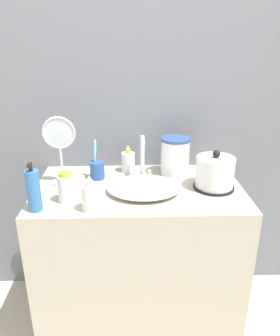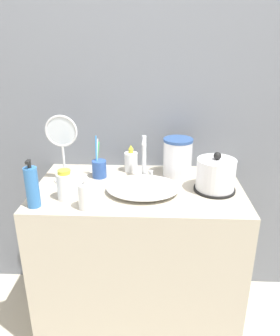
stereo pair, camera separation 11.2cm
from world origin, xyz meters
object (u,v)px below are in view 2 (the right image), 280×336
(electric_kettle, at_px, (215,176))
(toothbrush_cup, at_px, (99,168))
(shampoo_bottle, at_px, (87,195))
(water_pitcher, at_px, (178,157))
(lotion_bottle, at_px, (32,187))
(faucet, at_px, (145,156))
(mouthwash_bottle, at_px, (65,185))
(vanity_mirror, at_px, (62,144))
(hand_cream_bottle, at_px, (131,161))

(electric_kettle, distance_m, toothbrush_cup, 0.59)
(shampoo_bottle, bearing_deg, water_pitcher, 43.25)
(toothbrush_cup, xyz_separation_m, lotion_bottle, (-0.23, -0.33, 0.04))
(faucet, distance_m, electric_kettle, 0.36)
(electric_kettle, xyz_separation_m, shampoo_bottle, (-0.57, -0.20, -0.01))
(electric_kettle, bearing_deg, mouthwash_bottle, -170.46)
(mouthwash_bottle, height_order, vanity_mirror, vanity_mirror)
(faucet, distance_m, mouthwash_bottle, 0.43)
(faucet, xyz_separation_m, water_pitcher, (0.17, 0.05, -0.02))
(lotion_bottle, xyz_separation_m, water_pitcher, (0.64, 0.37, 0.01))
(shampoo_bottle, distance_m, mouthwash_bottle, 0.14)
(electric_kettle, height_order, shampoo_bottle, electric_kettle)
(shampoo_bottle, bearing_deg, toothbrush_cup, 90.46)
(mouthwash_bottle, bearing_deg, water_pitcher, 29.61)
(electric_kettle, bearing_deg, shampoo_bottle, -160.64)
(mouthwash_bottle, height_order, hand_cream_bottle, hand_cream_bottle)
(lotion_bottle, relative_size, water_pitcher, 1.07)
(lotion_bottle, distance_m, hand_cream_bottle, 0.58)
(electric_kettle, relative_size, hand_cream_bottle, 1.32)
(faucet, relative_size, water_pitcher, 1.12)
(faucet, bearing_deg, mouthwash_bottle, -145.29)
(vanity_mirror, bearing_deg, lotion_bottle, -102.92)
(mouthwash_bottle, bearing_deg, vanity_mirror, 105.47)
(electric_kettle, distance_m, water_pitcher, 0.25)
(shampoo_bottle, xyz_separation_m, water_pitcher, (0.40, 0.38, 0.04))
(vanity_mirror, distance_m, water_pitcher, 0.59)
(faucet, relative_size, shampoo_bottle, 1.44)
(toothbrush_cup, height_order, water_pitcher, toothbrush_cup)
(electric_kettle, xyz_separation_m, mouthwash_bottle, (-0.69, -0.12, -0.01))
(toothbrush_cup, height_order, hand_cream_bottle, toothbrush_cup)
(lotion_bottle, height_order, water_pitcher, lotion_bottle)
(toothbrush_cup, distance_m, mouthwash_bottle, 0.28)
(hand_cream_bottle, xyz_separation_m, water_pitcher, (0.25, -0.05, 0.04))
(faucet, bearing_deg, electric_kettle, -20.67)
(mouthwash_bottle, distance_m, vanity_mirror, 0.24)
(faucet, xyz_separation_m, lotion_bottle, (-0.47, -0.32, -0.03))
(toothbrush_cup, relative_size, vanity_mirror, 0.65)
(faucet, relative_size, vanity_mirror, 0.67)
(shampoo_bottle, bearing_deg, mouthwash_bottle, 143.09)
(faucet, height_order, water_pitcher, faucet)
(electric_kettle, xyz_separation_m, toothbrush_cup, (-0.58, 0.14, -0.02))
(faucet, xyz_separation_m, hand_cream_bottle, (-0.08, 0.10, -0.06))
(toothbrush_cup, relative_size, hand_cream_bottle, 1.48)
(electric_kettle, relative_size, toothbrush_cup, 0.89)
(faucet, relative_size, toothbrush_cup, 1.02)
(shampoo_bottle, bearing_deg, vanity_mirror, 120.66)
(shampoo_bottle, bearing_deg, faucet, 54.28)
(lotion_bottle, height_order, vanity_mirror, vanity_mirror)
(faucet, height_order, hand_cream_bottle, faucet)
(shampoo_bottle, height_order, hand_cream_bottle, shampoo_bottle)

